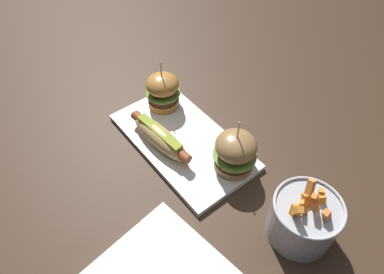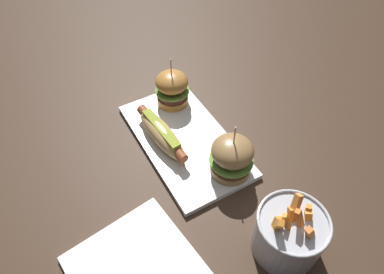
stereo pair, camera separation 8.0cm
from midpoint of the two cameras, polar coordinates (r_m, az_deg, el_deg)
The scene contains 6 objects.
ground_plane at distance 0.86m, azimuth -4.18°, elevation -1.11°, with size 3.00×3.00×0.00m, color #382619.
platter_main at distance 0.85m, azimuth -4.21°, elevation -0.80°, with size 0.37×0.20×0.01m, color white.
hot_dog at distance 0.82m, azimuth -8.08°, elevation -0.13°, with size 0.20×0.06×0.05m.
slider_left at distance 0.91m, azimuth -7.37°, elevation 7.47°, with size 0.09×0.09×0.14m.
slider_right at distance 0.76m, azimuth 4.17°, elevation -2.58°, with size 0.10×0.10×0.14m.
fries_bucket at distance 0.70m, azimuth 14.76°, elevation -13.12°, with size 0.13×0.13×0.14m.
Camera 1 is at (0.45, -0.33, 0.65)m, focal length 32.37 mm.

